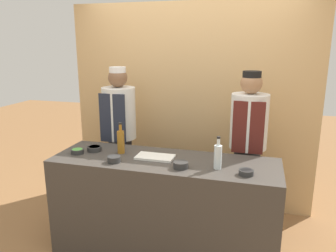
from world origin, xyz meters
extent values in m
plane|color=olive|center=(0.00, 0.00, 0.00)|extent=(14.00, 14.00, 0.00)
cube|color=tan|center=(0.00, 1.15, 1.20)|extent=(2.90, 0.18, 2.40)
cube|color=#3D3833|center=(0.00, 0.00, 0.46)|extent=(2.04, 0.66, 0.93)
cylinder|color=#2D2D2D|center=(-0.40, -0.18, 0.95)|extent=(0.12, 0.12, 0.05)
cylinder|color=silver|center=(-0.40, -0.18, 0.97)|extent=(0.10, 0.10, 0.02)
cylinder|color=#2D2D2D|center=(-0.72, 0.05, 0.95)|extent=(0.14, 0.14, 0.05)
cylinder|color=yellow|center=(-0.72, 0.05, 0.97)|extent=(0.11, 0.11, 0.01)
cylinder|color=#2D2D2D|center=(0.73, -0.16, 0.95)|extent=(0.12, 0.12, 0.04)
cylinder|color=#703384|center=(0.73, -0.16, 0.96)|extent=(0.10, 0.10, 0.01)
cylinder|color=#2D2D2D|center=(0.19, -0.16, 0.96)|extent=(0.13, 0.13, 0.05)
cylinder|color=orange|center=(0.19, -0.16, 0.97)|extent=(0.10, 0.10, 0.02)
cylinder|color=#2D2D2D|center=(-0.84, -0.06, 0.95)|extent=(0.12, 0.12, 0.04)
cylinder|color=green|center=(-0.84, -0.06, 0.96)|extent=(0.10, 0.10, 0.01)
cube|color=white|center=(-0.09, 0.02, 0.94)|extent=(0.34, 0.19, 0.02)
cylinder|color=silver|center=(0.49, -0.08, 1.03)|extent=(0.07, 0.07, 0.20)
cylinder|color=silver|center=(0.49, -0.08, 1.16)|extent=(0.03, 0.03, 0.06)
cylinder|color=black|center=(0.49, -0.08, 1.20)|extent=(0.03, 0.03, 0.02)
cylinder|color=#9E661E|center=(-0.45, 0.07, 1.04)|extent=(0.07, 0.07, 0.22)
cylinder|color=#9E661E|center=(-0.45, 0.07, 1.18)|extent=(0.03, 0.03, 0.07)
cylinder|color=black|center=(-0.45, 0.07, 1.22)|extent=(0.03, 0.03, 0.02)
cylinder|color=#28282D|center=(-0.70, 0.62, 0.45)|extent=(0.26, 0.26, 0.90)
cylinder|color=silver|center=(-0.70, 0.62, 1.19)|extent=(0.37, 0.37, 0.57)
cube|color=#232838|center=(-0.70, 0.45, 1.17)|extent=(0.29, 0.02, 0.53)
sphere|color=brown|center=(-0.70, 0.62, 1.58)|extent=(0.21, 0.21, 0.21)
cylinder|color=white|center=(-0.70, 0.62, 1.66)|extent=(0.18, 0.18, 0.07)
cylinder|color=#28282D|center=(0.70, 0.62, 0.45)|extent=(0.27, 0.27, 0.91)
cylinder|color=silver|center=(0.70, 0.62, 1.19)|extent=(0.37, 0.37, 0.55)
cube|color=#561E19|center=(0.70, 0.44, 1.16)|extent=(0.30, 0.02, 0.51)
sphere|color=#9E704C|center=(0.70, 0.62, 1.57)|extent=(0.21, 0.21, 0.21)
cylinder|color=black|center=(0.70, 0.62, 1.65)|extent=(0.18, 0.18, 0.07)
camera|label=1|loc=(0.79, -2.66, 1.94)|focal=35.00mm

